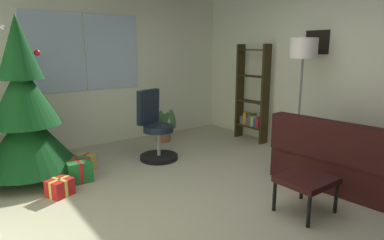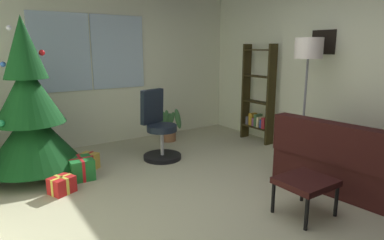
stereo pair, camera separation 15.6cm
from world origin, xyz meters
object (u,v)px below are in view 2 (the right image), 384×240
object	(u,v)px
footstool	(306,184)
holiday_tree	(30,114)
gift_box_gold	(86,163)
office_chair	(159,132)
gift_box_green	(81,168)
bookshelf	(258,99)
couch	(376,167)
floor_lamp	(308,56)
gift_box_red	(62,185)
potted_plant	(169,127)

from	to	relation	value
footstool	holiday_tree	distance (m)	3.28
gift_box_gold	office_chair	bearing A→B (deg)	-5.35
gift_box_green	office_chair	bearing A→B (deg)	6.61
gift_box_green	bookshelf	world-z (taller)	bookshelf
couch	bookshelf	distance (m)	2.33
footstool	gift_box_green	world-z (taller)	footstool
holiday_tree	floor_lamp	xyz separation A→B (m)	(3.30, -1.50, 0.68)
gift_box_red	gift_box_gold	bearing A→B (deg)	52.00
holiday_tree	floor_lamp	world-z (taller)	holiday_tree
holiday_tree	gift_box_green	distance (m)	0.91
couch	potted_plant	distance (m)	3.28
footstool	floor_lamp	xyz separation A→B (m)	(1.28, 1.04, 1.18)
gift_box_gold	floor_lamp	bearing A→B (deg)	-26.84
office_chair	floor_lamp	world-z (taller)	floor_lamp
gift_box_green	potted_plant	bearing A→B (deg)	26.49
gift_box_gold	bookshelf	bearing A→B (deg)	-4.39
gift_box_red	office_chair	bearing A→B (deg)	16.83
couch	holiday_tree	world-z (taller)	holiday_tree
couch	holiday_tree	distance (m)	4.16
couch	office_chair	distance (m)	2.84
office_chair	floor_lamp	distance (m)	2.35
couch	floor_lamp	xyz separation A→B (m)	(0.11, 1.11, 1.22)
couch	holiday_tree	xyz separation A→B (m)	(-3.20, 2.61, 0.54)
bookshelf	potted_plant	bearing A→B (deg)	145.32
office_chair	bookshelf	size ratio (longest dim) A/B	0.61
office_chair	gift_box_red	bearing A→B (deg)	-163.17
footstool	gift_box_red	xyz separation A→B (m)	(-1.87, 1.85, -0.23)
footstool	gift_box_gold	distance (m)	2.81
couch	footstool	distance (m)	1.18
gift_box_gold	office_chair	world-z (taller)	office_chair
footstool	potted_plant	world-z (taller)	potted_plant
office_chair	potted_plant	bearing A→B (deg)	51.48
potted_plant	bookshelf	bearing A→B (deg)	-34.68
couch	gift_box_gold	distance (m)	3.61
footstool	gift_box_gold	xyz separation A→B (m)	(-1.44, 2.41, -0.22)
footstool	gift_box_red	size ratio (longest dim) A/B	1.64
couch	footstool	xyz separation A→B (m)	(-1.17, 0.08, 0.05)
gift_box_red	office_chair	size ratio (longest dim) A/B	0.31
floor_lamp	gift_box_red	bearing A→B (deg)	165.43
bookshelf	couch	bearing A→B (deg)	-98.77
gift_box_red	floor_lamp	size ratio (longest dim) A/B	0.18
couch	gift_box_green	bearing A→B (deg)	140.64
gift_box_gold	office_chair	distance (m)	1.11
holiday_tree	gift_box_green	world-z (taller)	holiday_tree
couch	holiday_tree	bearing A→B (deg)	140.80
floor_lamp	office_chair	bearing A→B (deg)	142.24
gift_box_red	holiday_tree	bearing A→B (deg)	102.98
couch	bookshelf	xyz separation A→B (m)	(0.35, 2.26, 0.46)
footstool	floor_lamp	distance (m)	2.02
footstool	holiday_tree	bearing A→B (deg)	128.67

